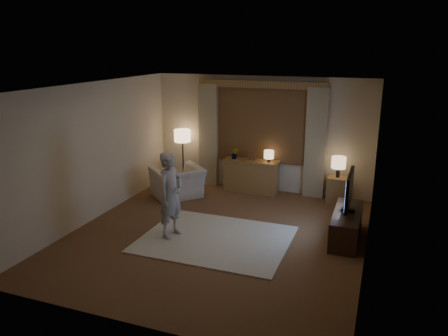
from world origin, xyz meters
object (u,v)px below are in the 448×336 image
at_px(tv_stand, 346,225).
at_px(person, 171,195).
at_px(sideboard, 251,177).
at_px(side_table, 337,190).
at_px(armchair, 178,182).

height_order(tv_stand, person, person).
relative_size(sideboard, person, 0.80).
xyz_separation_m(side_table, tv_stand, (0.37, -1.81, -0.03)).
bearing_deg(tv_stand, sideboard, 140.83).
height_order(side_table, tv_stand, side_table).
bearing_deg(person, tv_stand, -60.26).
relative_size(sideboard, side_table, 2.14).
xyz_separation_m(sideboard, side_table, (1.92, -0.05, -0.07)).
height_order(armchair, tv_stand, armchair).
xyz_separation_m(sideboard, person, (-0.58, -2.83, 0.42)).
xyz_separation_m(tv_stand, person, (-2.87, -0.97, 0.52)).
xyz_separation_m(side_table, person, (-2.50, -2.78, 0.49)).
bearing_deg(person, armchair, 34.56).
distance_m(sideboard, armchair, 1.69).
bearing_deg(armchair, sideboard, 165.12).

